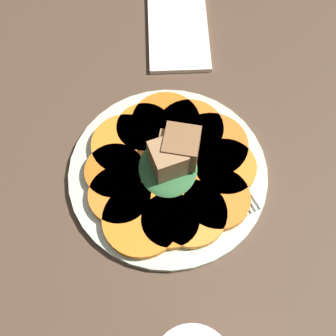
# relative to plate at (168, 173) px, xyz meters

# --- Properties ---
(table_slab) EXTENTS (1.20, 1.20, 0.02)m
(table_slab) POSITION_rel_plate_xyz_m (0.00, 0.00, -0.02)
(table_slab) COLOR #4C3828
(table_slab) RESTS_ON ground
(plate) EXTENTS (0.27, 0.27, 0.01)m
(plate) POSITION_rel_plate_xyz_m (0.00, 0.00, 0.00)
(plate) COLOR beige
(plate) RESTS_ON table_slab
(carrot_slice_0) EXTENTS (0.08, 0.08, 0.01)m
(carrot_slice_0) POSITION_rel_plate_xyz_m (0.00, 0.07, 0.01)
(carrot_slice_0) COLOR orange
(carrot_slice_0) RESTS_ON plate
(carrot_slice_1) EXTENTS (0.08, 0.08, 0.01)m
(carrot_slice_1) POSITION_rel_plate_xyz_m (-0.03, 0.06, 0.01)
(carrot_slice_1) COLOR orange
(carrot_slice_1) RESTS_ON plate
(carrot_slice_2) EXTENTS (0.10, 0.10, 0.01)m
(carrot_slice_2) POSITION_rel_plate_xyz_m (-0.07, 0.04, 0.01)
(carrot_slice_2) COLOR orange
(carrot_slice_2) RESTS_ON plate
(carrot_slice_3) EXTENTS (0.07, 0.07, 0.01)m
(carrot_slice_3) POSITION_rel_plate_xyz_m (-0.07, 0.00, 0.01)
(carrot_slice_3) COLOR orange
(carrot_slice_3) RESTS_ON plate
(carrot_slice_4) EXTENTS (0.09, 0.09, 0.01)m
(carrot_slice_4) POSITION_rel_plate_xyz_m (-0.06, -0.03, 0.01)
(carrot_slice_4) COLOR orange
(carrot_slice_4) RESTS_ON plate
(carrot_slice_5) EXTENTS (0.09, 0.09, 0.01)m
(carrot_slice_5) POSITION_rel_plate_xyz_m (-0.05, -0.06, 0.01)
(carrot_slice_5) COLOR orange
(carrot_slice_5) RESTS_ON plate
(carrot_slice_6) EXTENTS (0.08, 0.08, 0.01)m
(carrot_slice_6) POSITION_rel_plate_xyz_m (0.00, -0.08, 0.01)
(carrot_slice_6) COLOR orange
(carrot_slice_6) RESTS_ON plate
(carrot_slice_7) EXTENTS (0.10, 0.10, 0.01)m
(carrot_slice_7) POSITION_rel_plate_xyz_m (0.03, -0.06, 0.01)
(carrot_slice_7) COLOR orange
(carrot_slice_7) RESTS_ON plate
(carrot_slice_8) EXTENTS (0.09, 0.09, 0.01)m
(carrot_slice_8) POSITION_rel_plate_xyz_m (0.06, -0.03, 0.01)
(carrot_slice_8) COLOR orange
(carrot_slice_8) RESTS_ON plate
(carrot_slice_9) EXTENTS (0.10, 0.10, 0.01)m
(carrot_slice_9) POSITION_rel_plate_xyz_m (0.07, -0.00, 0.01)
(carrot_slice_9) COLOR orange
(carrot_slice_9) RESTS_ON plate
(carrot_slice_10) EXTENTS (0.08, 0.08, 0.01)m
(carrot_slice_10) POSITION_rel_plate_xyz_m (0.07, 0.03, 0.01)
(carrot_slice_10) COLOR orange
(carrot_slice_10) RESTS_ON plate
(carrot_slice_11) EXTENTS (0.09, 0.09, 0.01)m
(carrot_slice_11) POSITION_rel_plate_xyz_m (0.04, 0.06, 0.01)
(carrot_slice_11) COLOR orange
(carrot_slice_11) RESTS_ON plate
(center_pile) EXTENTS (0.09, 0.08, 0.06)m
(center_pile) POSITION_rel_plate_xyz_m (0.01, -0.01, 0.03)
(center_pile) COLOR #2D6033
(center_pile) RESTS_ON plate
(fork) EXTENTS (0.17, 0.09, 0.00)m
(fork) POSITION_rel_plate_xyz_m (0.01, -0.07, 0.01)
(fork) COLOR silver
(fork) RESTS_ON plate
(napkin) EXTENTS (0.16, 0.10, 0.01)m
(napkin) POSITION_rel_plate_xyz_m (0.25, -0.03, -0.00)
(napkin) COLOR silver
(napkin) RESTS_ON table_slab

